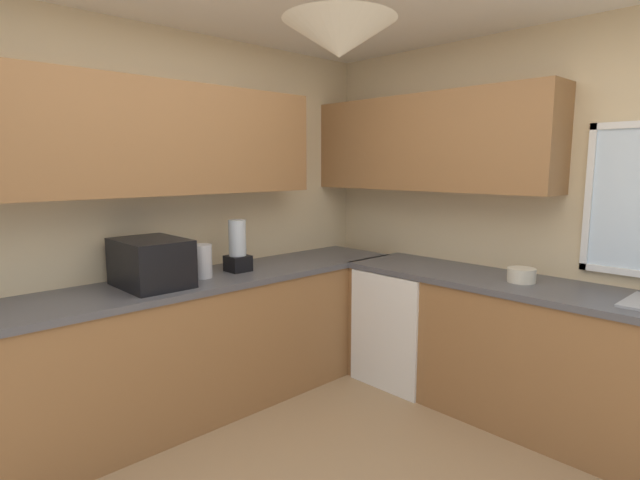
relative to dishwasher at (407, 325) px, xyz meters
name	(u,v)px	position (x,y,z in m)	size (l,w,h in m)	color
room_shell	(313,134)	(0.05, -1.02, 1.39)	(3.70, 3.99, 2.59)	beige
counter_run_left	(173,352)	(-0.66, -1.60, 0.02)	(0.65, 3.60, 0.91)	olive
counter_run_back	(544,358)	(1.03, 0.03, 0.02)	(2.79, 0.65, 0.91)	olive
dishwasher	(407,325)	(0.00, 0.00, 0.00)	(0.60, 0.60, 0.86)	white
microwave	(151,263)	(-0.66, -1.71, 0.62)	(0.48, 0.36, 0.29)	black
kettle	(203,261)	(-0.64, -1.37, 0.59)	(0.12, 0.12, 0.22)	#B7B7BC
bowl	(522,275)	(0.85, 0.03, 0.52)	(0.17, 0.17, 0.09)	beige
blender_appliance	(238,248)	(-0.66, -1.08, 0.64)	(0.15, 0.15, 0.36)	black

